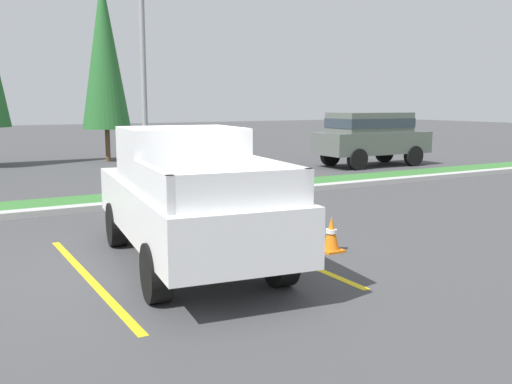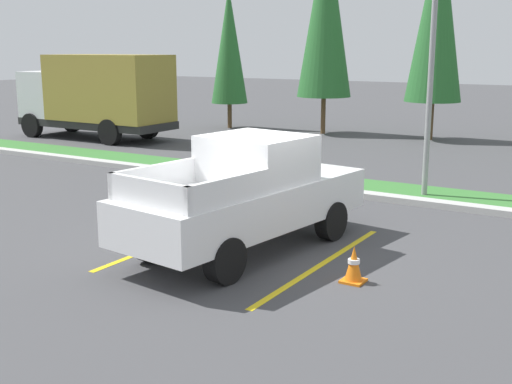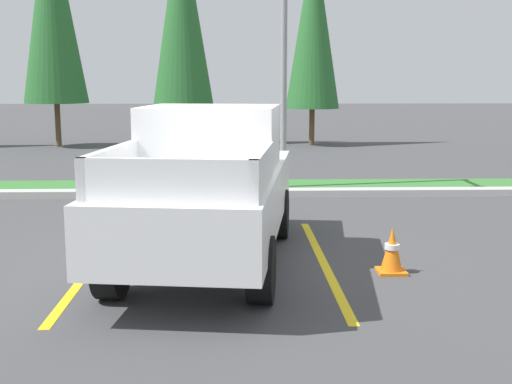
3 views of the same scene
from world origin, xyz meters
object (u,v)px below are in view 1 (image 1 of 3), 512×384
pickup_truck_main (187,197)px  cypress_tree_right_inner (104,52)px  street_light (145,59)px  suv_distant (371,135)px  traffic_cone (331,234)px

pickup_truck_main → cypress_tree_right_inner: cypress_tree_right_inner is taller
street_light → cypress_tree_right_inner: 10.54m
suv_distant → cypress_tree_right_inner: size_ratio=0.60×
suv_distant → street_light: (-10.32, -3.36, 2.30)m
pickup_truck_main → traffic_cone: size_ratio=9.04×
cypress_tree_right_inner → traffic_cone: size_ratio=12.85×
cypress_tree_right_inner → traffic_cone: cypress_tree_right_inner is taller
pickup_truck_main → cypress_tree_right_inner: bearing=78.6°
street_light → traffic_cone: 7.26m
suv_distant → street_light: size_ratio=0.77×
pickup_truck_main → cypress_tree_right_inner: size_ratio=0.70×
pickup_truck_main → traffic_cone: pickup_truck_main is taller
street_light → cypress_tree_right_inner: bearing=80.0°
suv_distant → pickup_truck_main: bearing=-142.0°
suv_distant → traffic_cone: bearing=-133.8°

